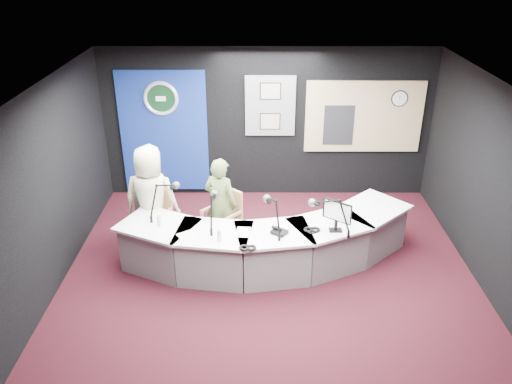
{
  "coord_description": "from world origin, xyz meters",
  "views": [
    {
      "loc": [
        -0.18,
        -5.97,
        4.45
      ],
      "look_at": [
        -0.2,
        0.8,
        1.1
      ],
      "focal_mm": 36.0,
      "sensor_mm": 36.0,
      "label": 1
    }
  ],
  "objects_px": {
    "armchair_left": "(153,217)",
    "person_woman": "(221,204)",
    "armchair_right": "(222,222)",
    "person_man": "(151,199)",
    "broadcast_desk": "(266,243)"
  },
  "relations": [
    {
      "from": "armchair_right",
      "to": "person_woman",
      "type": "xyz_separation_m",
      "value": [
        0.0,
        0.0,
        0.31
      ]
    },
    {
      "from": "person_man",
      "to": "broadcast_desk",
      "type": "bearing_deg",
      "value": 167.72
    },
    {
      "from": "person_woman",
      "to": "person_man",
      "type": "bearing_deg",
      "value": 27.09
    },
    {
      "from": "armchair_right",
      "to": "person_man",
      "type": "height_order",
      "value": "person_man"
    },
    {
      "from": "broadcast_desk",
      "to": "person_woman",
      "type": "xyz_separation_m",
      "value": [
        -0.69,
        0.5,
        0.39
      ]
    },
    {
      "from": "armchair_right",
      "to": "person_man",
      "type": "relative_size",
      "value": 0.53
    },
    {
      "from": "armchair_left",
      "to": "armchair_right",
      "type": "relative_size",
      "value": 1.19
    },
    {
      "from": "broadcast_desk",
      "to": "armchair_left",
      "type": "distance_m",
      "value": 1.84
    },
    {
      "from": "armchair_right",
      "to": "person_woman",
      "type": "height_order",
      "value": "person_woman"
    },
    {
      "from": "broadcast_desk",
      "to": "person_man",
      "type": "xyz_separation_m",
      "value": [
        -1.77,
        0.49,
        0.49
      ]
    },
    {
      "from": "armchair_left",
      "to": "person_woman",
      "type": "height_order",
      "value": "person_woman"
    },
    {
      "from": "person_man",
      "to": "person_woman",
      "type": "height_order",
      "value": "person_man"
    },
    {
      "from": "armchair_left",
      "to": "person_man",
      "type": "bearing_deg",
      "value": -164.57
    },
    {
      "from": "broadcast_desk",
      "to": "armchair_left",
      "type": "xyz_separation_m",
      "value": [
        -1.77,
        0.49,
        0.16
      ]
    },
    {
      "from": "armchair_right",
      "to": "armchair_left",
      "type": "bearing_deg",
      "value": -137.33
    }
  ]
}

